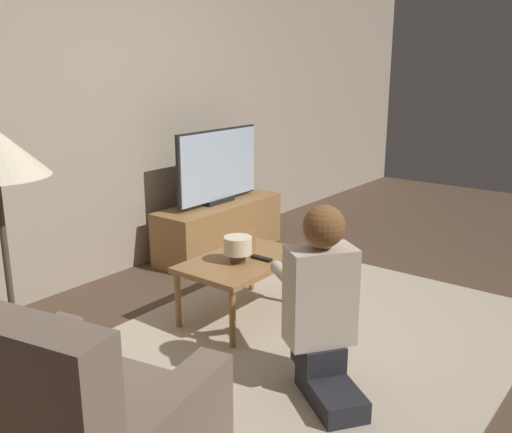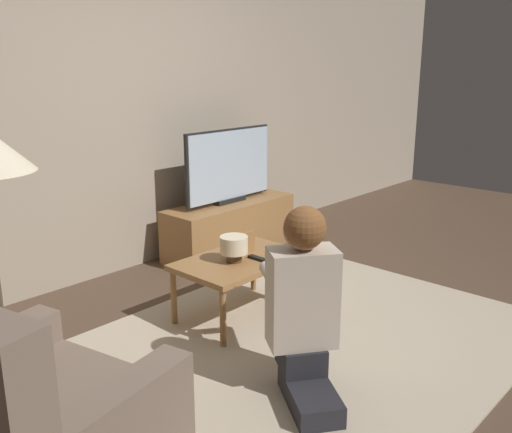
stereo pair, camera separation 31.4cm
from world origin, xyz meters
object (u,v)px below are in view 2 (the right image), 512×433
Objects in this scene: person_kneeling at (303,300)px; table_lamp at (234,246)px; tv at (229,166)px; coffee_table at (240,265)px.

person_kneeling reaches higher than table_lamp.
tv is 2.32m from person_kneeling.
person_kneeling is (-1.35, -1.86, -0.27)m from tv.
table_lamp is (-0.99, -1.03, -0.27)m from tv.
table_lamp is at bearing -77.37° from person_kneeling.
coffee_table is at bearing -132.28° from tv.
tv is at bearing 47.72° from coffee_table.
tv reaches higher than table_lamp.
table_lamp reaches higher than coffee_table.
tv is at bearing 46.10° from table_lamp.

